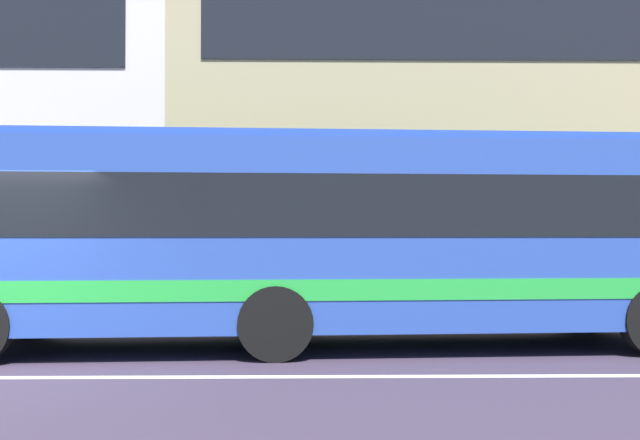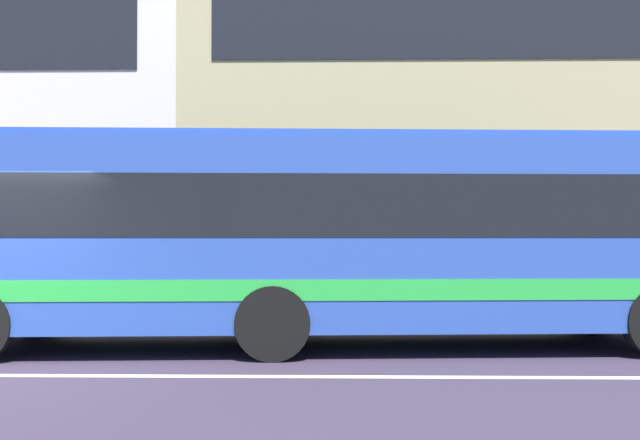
% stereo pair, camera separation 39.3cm
% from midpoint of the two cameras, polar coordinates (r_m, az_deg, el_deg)
% --- Properties ---
extents(hedge_row_far, '(23.90, 1.10, 0.90)m').
position_cam_midpoint_polar(hedge_row_far, '(15.16, -14.50, -5.69)').
color(hedge_row_far, '#224625').
rests_on(hedge_row_far, ground_plane).
extents(apartment_block_right, '(21.40, 8.29, 12.09)m').
position_cam_midpoint_polar(apartment_block_right, '(23.08, 19.40, 9.91)').
color(apartment_block_right, tan).
rests_on(apartment_block_right, ground_plane).
extents(transit_bus, '(11.26, 3.22, 3.10)m').
position_cam_midpoint_polar(transit_bus, '(10.98, 1.05, -0.92)').
color(transit_bus, '#27469D').
rests_on(transit_bus, ground_plane).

